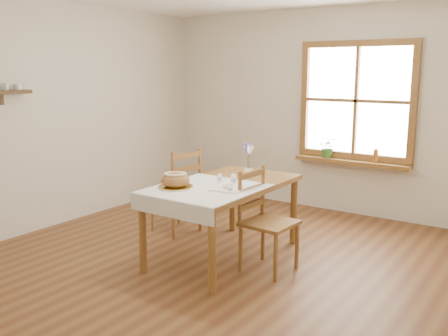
# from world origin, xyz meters

# --- Properties ---
(ground) EXTENTS (5.00, 5.00, 0.00)m
(ground) POSITION_xyz_m (0.00, 0.00, 0.00)
(ground) COLOR brown
(ground) RESTS_ON ground
(room_walls) EXTENTS (4.60, 5.10, 2.65)m
(room_walls) POSITION_xyz_m (0.00, 0.00, 1.71)
(room_walls) COLOR beige
(room_walls) RESTS_ON ground
(window) EXTENTS (1.46, 0.08, 1.46)m
(window) POSITION_xyz_m (0.50, 2.47, 1.45)
(window) COLOR olive
(window) RESTS_ON ground
(window_sill) EXTENTS (1.46, 0.20, 0.05)m
(window_sill) POSITION_xyz_m (0.50, 2.40, 0.69)
(window_sill) COLOR olive
(window_sill) RESTS_ON ground
(wall_shelf) EXTENTS (0.16, 0.60, 0.24)m
(wall_shelf) POSITION_xyz_m (-2.16, -0.60, 1.61)
(wall_shelf) COLOR #4F3619
(wall_shelf) RESTS_ON ground
(dining_table) EXTENTS (0.90, 1.60, 0.75)m
(dining_table) POSITION_xyz_m (0.00, 0.30, 0.66)
(dining_table) COLOR olive
(dining_table) RESTS_ON ground
(table_linen) EXTENTS (0.91, 0.99, 0.01)m
(table_linen) POSITION_xyz_m (0.00, -0.00, 0.76)
(table_linen) COLOR silver
(table_linen) RESTS_ON dining_table
(chair_left) EXTENTS (0.55, 0.54, 0.96)m
(chair_left) POSITION_xyz_m (-0.91, 0.65, 0.48)
(chair_left) COLOR olive
(chair_left) RESTS_ON ground
(chair_right) EXTENTS (0.48, 0.46, 0.94)m
(chair_right) POSITION_xyz_m (0.54, 0.25, 0.47)
(chair_right) COLOR olive
(chair_right) RESTS_ON ground
(bread_plate) EXTENTS (0.33, 0.33, 0.02)m
(bread_plate) POSITION_xyz_m (-0.23, -0.15, 0.77)
(bread_plate) COLOR white
(bread_plate) RESTS_ON table_linen
(bread_loaf) EXTENTS (0.27, 0.27, 0.15)m
(bread_loaf) POSITION_xyz_m (-0.23, -0.15, 0.85)
(bread_loaf) COLOR #A8713B
(bread_loaf) RESTS_ON bread_plate
(egg_napkin) EXTENTS (0.31, 0.28, 0.01)m
(egg_napkin) POSITION_xyz_m (0.20, 0.07, 0.77)
(egg_napkin) COLOR silver
(egg_napkin) RESTS_ON table_linen
(eggs) EXTENTS (0.24, 0.22, 0.05)m
(eggs) POSITION_xyz_m (0.20, 0.07, 0.80)
(eggs) COLOR white
(eggs) RESTS_ON egg_napkin
(salt_shaker) EXTENTS (0.06, 0.06, 0.09)m
(salt_shaker) POSITION_xyz_m (-0.04, 0.28, 0.80)
(salt_shaker) COLOR white
(salt_shaker) RESTS_ON table_linen
(pepper_shaker) EXTENTS (0.07, 0.07, 0.11)m
(pepper_shaker) POSITION_xyz_m (0.13, 0.27, 0.81)
(pepper_shaker) COLOR white
(pepper_shaker) RESTS_ON table_linen
(flower_vase) EXTENTS (0.09, 0.09, 0.09)m
(flower_vase) POSITION_xyz_m (0.06, 0.64, 0.79)
(flower_vase) COLOR white
(flower_vase) RESTS_ON dining_table
(lavender_bouquet) EXTENTS (0.14, 0.14, 0.27)m
(lavender_bouquet) POSITION_xyz_m (0.06, 0.64, 0.97)
(lavender_bouquet) COLOR #6F5AA0
(lavender_bouquet) RESTS_ON flower_vase
(potted_plant) EXTENTS (0.29, 0.31, 0.20)m
(potted_plant) POSITION_xyz_m (0.19, 2.40, 0.82)
(potted_plant) COLOR #376F2C
(potted_plant) RESTS_ON window_sill
(amber_bottle) EXTENTS (0.06, 0.06, 0.17)m
(amber_bottle) POSITION_xyz_m (0.80, 2.40, 0.80)
(amber_bottle) COLOR #AD6120
(amber_bottle) RESTS_ON window_sill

